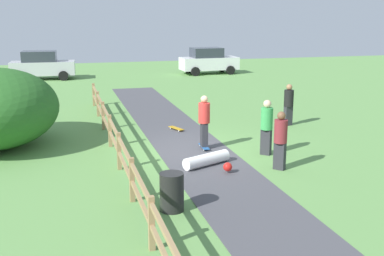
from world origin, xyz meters
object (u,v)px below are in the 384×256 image
at_px(trash_bin, 172,192).
at_px(bystander_maroon, 280,138).
at_px(parked_car_silver, 42,65).
at_px(parked_car_white, 208,61).
at_px(bystander_green, 267,125).
at_px(skater_fallen, 208,160).
at_px(skateboard_loose, 176,128).
at_px(bystander_black, 289,103).
at_px(skater_riding, 204,119).

distance_m(trash_bin, bystander_maroon, 4.30).
bearing_deg(parked_car_silver, bystander_maroon, -72.08).
bearing_deg(parked_car_white, trash_bin, -108.85).
bearing_deg(bystander_green, skater_fallen, -161.16).
xyz_separation_m(bystander_maroon, parked_car_silver, (-7.17, 22.16, 0.01)).
bearing_deg(skateboard_loose, parked_car_silver, 107.81).
bearing_deg(bystander_green, parked_car_silver, 109.70).
bearing_deg(skateboard_loose, bystander_maroon, -71.74).
height_order(bystander_green, parked_car_white, parked_car_white).
distance_m(bystander_black, parked_car_silver, 19.70).
xyz_separation_m(skater_fallen, bystander_maroon, (1.93, -0.77, 0.75)).
height_order(skater_fallen, skateboard_loose, skater_fallen).
bearing_deg(parked_car_white, skateboard_loose, -110.95).
height_order(trash_bin, bystander_black, bystander_black).
bearing_deg(bystander_black, bystander_green, -124.96).
bearing_deg(parked_car_white, bystander_maroon, -101.72).
xyz_separation_m(bystander_black, parked_car_white, (1.83, 17.01, 0.04)).
distance_m(trash_bin, parked_car_silver, 24.55).
xyz_separation_m(skateboard_loose, bystander_green, (2.03, -3.94, 0.90)).
height_order(trash_bin, skateboard_loose, trash_bin).
height_order(skater_fallen, bystander_green, bystander_green).
xyz_separation_m(trash_bin, parked_car_silver, (-3.47, 24.30, 0.51)).
distance_m(bystander_green, bystander_black, 4.43).
bearing_deg(trash_bin, bystander_black, 48.42).
bearing_deg(skater_riding, skateboard_loose, 95.92).
xyz_separation_m(bystander_green, bystander_maroon, (-0.23, -1.51, -0.04)).
height_order(skater_riding, bystander_black, skater_riding).
bearing_deg(parked_car_white, parked_car_silver, 179.97).
relative_size(skateboard_loose, parked_car_white, 0.19).
bearing_deg(trash_bin, skater_fallen, 58.83).
distance_m(bystander_maroon, parked_car_white, 22.62).
distance_m(skater_fallen, parked_car_white, 22.37).
distance_m(trash_bin, bystander_green, 5.39).
bearing_deg(skater_riding, bystander_green, -33.19).
bearing_deg(skateboard_loose, skater_fallen, -91.66).
relative_size(trash_bin, bystander_green, 0.50).
relative_size(bystander_maroon, parked_car_white, 0.40).
distance_m(bystander_maroon, parked_car_silver, 23.29).
distance_m(bystander_green, bystander_maroon, 1.53).
height_order(bystander_black, parked_car_white, parked_car_white).
bearing_deg(trash_bin, bystander_maroon, 30.11).
distance_m(trash_bin, parked_car_white, 25.68).
height_order(trash_bin, bystander_green, bystander_green).
height_order(bystander_black, parked_car_silver, parked_car_silver).
relative_size(bystander_black, parked_car_silver, 0.39).
bearing_deg(bystander_green, bystander_black, 55.04).
bearing_deg(parked_car_silver, parked_car_white, -0.03).
relative_size(trash_bin, bystander_black, 0.54).
relative_size(trash_bin, bystander_maroon, 0.52).
xyz_separation_m(skater_fallen, parked_car_silver, (-5.23, 21.39, 0.76)).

